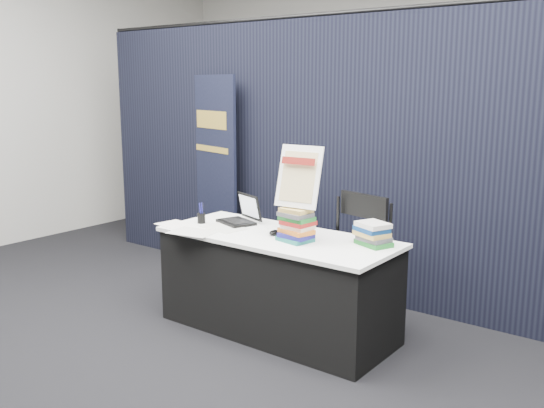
% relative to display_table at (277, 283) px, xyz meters
% --- Properties ---
extents(floor, '(8.00, 8.00, 0.00)m').
position_rel_display_table_xyz_m(floor, '(0.00, -0.55, -0.38)').
color(floor, black).
rests_on(floor, ground).
extents(wall_back, '(8.00, 0.02, 3.50)m').
position_rel_display_table_xyz_m(wall_back, '(0.00, 3.45, 1.37)').
color(wall_back, '#B4B2AA').
rests_on(wall_back, floor).
extents(drape_partition, '(6.00, 0.08, 2.40)m').
position_rel_display_table_xyz_m(drape_partition, '(0.00, 1.05, 0.82)').
color(drape_partition, black).
rests_on(drape_partition, floor).
extents(display_table, '(1.80, 0.75, 0.75)m').
position_rel_display_table_xyz_m(display_table, '(0.00, 0.00, 0.00)').
color(display_table, black).
rests_on(display_table, floor).
extents(laptop, '(0.35, 0.33, 0.23)m').
position_rel_display_table_xyz_m(laptop, '(-0.48, 0.13, 0.43)').
color(laptop, black).
rests_on(laptop, display_table).
extents(mouse, '(0.09, 0.12, 0.03)m').
position_rel_display_table_xyz_m(mouse, '(-0.02, -0.01, 0.39)').
color(mouse, black).
rests_on(mouse, display_table).
extents(brochure_left, '(0.34, 0.26, 0.00)m').
position_rel_display_table_xyz_m(brochure_left, '(-0.83, -0.23, 0.38)').
color(brochure_left, white).
rests_on(brochure_left, display_table).
extents(brochure_mid, '(0.36, 0.28, 0.00)m').
position_rel_display_table_xyz_m(brochure_mid, '(-0.46, -0.07, 0.38)').
color(brochure_mid, silver).
rests_on(brochure_mid, display_table).
extents(brochure_right, '(0.38, 0.30, 0.00)m').
position_rel_display_table_xyz_m(brochure_right, '(-0.55, -0.32, 0.38)').
color(brochure_right, silver).
rests_on(brochure_right, display_table).
extents(pen_cup, '(0.07, 0.07, 0.08)m').
position_rel_display_table_xyz_m(pen_cup, '(-0.71, -0.06, 0.41)').
color(pen_cup, black).
rests_on(pen_cup, display_table).
extents(book_stack_tall, '(0.24, 0.20, 0.24)m').
position_rel_display_table_xyz_m(book_stack_tall, '(0.21, -0.06, 0.49)').
color(book_stack_tall, '#1C6A61').
rests_on(book_stack_tall, display_table).
extents(book_stack_short, '(0.28, 0.25, 0.16)m').
position_rel_display_table_xyz_m(book_stack_short, '(0.70, 0.16, 0.46)').
color(book_stack_short, '#1B6524').
rests_on(book_stack_short, display_table).
extents(info_sign, '(0.34, 0.17, 0.45)m').
position_rel_display_table_xyz_m(info_sign, '(0.21, -0.03, 0.83)').
color(info_sign, black).
rests_on(info_sign, book_stack_tall).
extents(pullup_banner, '(0.82, 0.30, 1.93)m').
position_rel_display_table_xyz_m(pullup_banner, '(-1.52, 0.95, 0.48)').
color(pullup_banner, black).
rests_on(pullup_banner, floor).
extents(stacking_chair, '(0.56, 0.57, 1.04)m').
position_rel_display_table_xyz_m(stacking_chair, '(0.45, 0.30, 0.20)').
color(stacking_chair, black).
rests_on(stacking_chair, floor).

